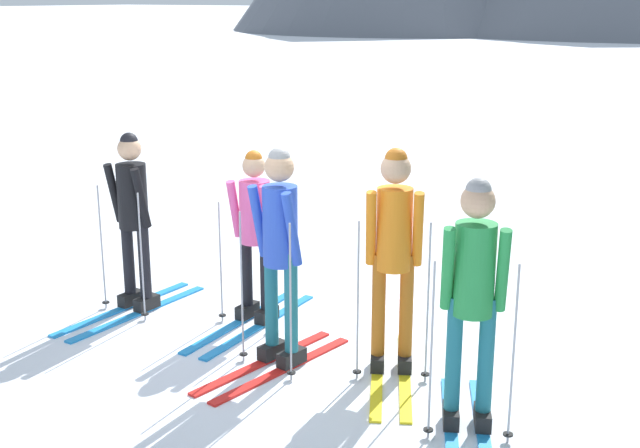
{
  "coord_description": "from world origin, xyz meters",
  "views": [
    {
      "loc": [
        3.83,
        -5.44,
        2.95
      ],
      "look_at": [
        0.21,
        0.35,
        1.05
      ],
      "focal_mm": 46.33,
      "sensor_mm": 36.0,
      "label": 1
    }
  ],
  "objects_px": {
    "skier_in_green": "(473,290)",
    "skier_in_black": "(133,215)",
    "skier_in_pink": "(256,228)",
    "skier_in_orange": "(394,246)",
    "skier_in_blue": "(279,247)"
  },
  "relations": [
    {
      "from": "skier_in_green",
      "to": "skier_in_black",
      "type": "bearing_deg",
      "value": 173.0
    },
    {
      "from": "skier_in_black",
      "to": "skier_in_green",
      "type": "distance_m",
      "value": 3.61
    },
    {
      "from": "skier_in_pink",
      "to": "skier_in_orange",
      "type": "height_order",
      "value": "skier_in_orange"
    },
    {
      "from": "skier_in_pink",
      "to": "skier_in_black",
      "type": "bearing_deg",
      "value": -161.82
    },
    {
      "from": "skier_in_blue",
      "to": "skier_in_green",
      "type": "distance_m",
      "value": 1.71
    },
    {
      "from": "skier_in_orange",
      "to": "skier_in_blue",
      "type": "bearing_deg",
      "value": -155.52
    },
    {
      "from": "skier_in_blue",
      "to": "skier_in_orange",
      "type": "distance_m",
      "value": 0.91
    },
    {
      "from": "skier_in_black",
      "to": "skier_in_green",
      "type": "relative_size",
      "value": 0.96
    },
    {
      "from": "skier_in_pink",
      "to": "skier_in_blue",
      "type": "bearing_deg",
      "value": -42.57
    },
    {
      "from": "skier_in_pink",
      "to": "skier_in_orange",
      "type": "xyz_separation_m",
      "value": [
        1.55,
        -0.29,
        0.15
      ]
    },
    {
      "from": "skier_in_orange",
      "to": "skier_in_green",
      "type": "relative_size",
      "value": 1.02
    },
    {
      "from": "skier_in_blue",
      "to": "skier_in_green",
      "type": "xyz_separation_m",
      "value": [
        1.7,
        -0.16,
        0.01
      ]
    },
    {
      "from": "skier_in_blue",
      "to": "skier_in_green",
      "type": "relative_size",
      "value": 1.01
    },
    {
      "from": "skier_in_black",
      "to": "skier_in_blue",
      "type": "height_order",
      "value": "skier_in_blue"
    },
    {
      "from": "skier_in_black",
      "to": "skier_in_orange",
      "type": "bearing_deg",
      "value": 2.02
    }
  ]
}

